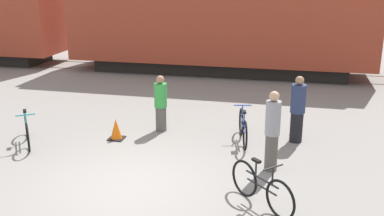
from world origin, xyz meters
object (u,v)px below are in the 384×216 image
at_px(person_in_green, 161,104).
at_px(traffic_cone, 116,130).
at_px(bicycle_blue, 243,128).
at_px(bicycle_black, 261,187).
at_px(person_in_grey, 272,131).
at_px(freight_train, 219,5).
at_px(bicycle_teal, 27,130).
at_px(person_in_navy, 298,110).

relative_size(person_in_green, traffic_cone, 2.84).
bearing_deg(bicycle_blue, bicycle_black, -77.43).
distance_m(person_in_green, person_in_grey, 3.66).
distance_m(freight_train, bicycle_blue, 8.56).
height_order(bicycle_teal, traffic_cone, bicycle_teal).
distance_m(bicycle_teal, person_in_green, 3.52).
height_order(bicycle_black, person_in_navy, person_in_navy).
bearing_deg(person_in_navy, person_in_green, 66.28).
height_order(bicycle_teal, bicycle_blue, bicycle_blue).
xyz_separation_m(bicycle_teal, person_in_grey, (6.16, -0.20, 0.55)).
height_order(bicycle_teal, person_in_green, person_in_green).
bearing_deg(freight_train, person_in_grey, -73.65).
height_order(freight_train, person_in_grey, freight_train).
height_order(freight_train, person_in_navy, freight_train).
bearing_deg(person_in_green, bicycle_blue, -16.40).
bearing_deg(traffic_cone, freight_train, 81.37).
height_order(person_in_navy, person_in_grey, person_in_grey).
height_order(freight_train, person_in_green, freight_train).
xyz_separation_m(freight_train, bicycle_teal, (-3.37, -9.31, -2.48)).
relative_size(person_in_navy, traffic_cone, 3.17).
bearing_deg(freight_train, bicycle_teal, -109.89).
height_order(freight_train, bicycle_teal, freight_train).
bearing_deg(bicycle_teal, bicycle_black, -17.12).
xyz_separation_m(bicycle_black, traffic_cone, (-3.99, 2.70, -0.14)).
bearing_deg(bicycle_black, freight_train, 103.61).
distance_m(bicycle_black, person_in_green, 4.71).
bearing_deg(bicycle_black, person_in_grey, 87.16).
relative_size(freight_train, bicycle_blue, 23.11).
height_order(bicycle_black, person_in_green, person_in_green).
relative_size(bicycle_teal, bicycle_blue, 0.84).
xyz_separation_m(freight_train, person_in_navy, (3.33, -7.61, -1.99)).
relative_size(person_in_navy, person_in_green, 1.11).
xyz_separation_m(bicycle_black, bicycle_blue, (-0.72, 3.22, 0.00)).
bearing_deg(person_in_navy, freight_train, 0.22).
xyz_separation_m(bicycle_black, person_in_navy, (0.62, 3.57, 0.47)).
bearing_deg(traffic_cone, bicycle_blue, 9.08).
distance_m(bicycle_black, bicycle_blue, 3.30).
bearing_deg(bicycle_teal, traffic_cone, 21.71).
distance_m(person_in_navy, person_in_green, 3.65).
xyz_separation_m(bicycle_teal, person_in_navy, (6.69, 1.69, 0.49)).
bearing_deg(freight_train, bicycle_blue, -75.97).
bearing_deg(bicycle_blue, freight_train, 104.03).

